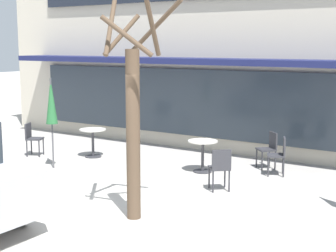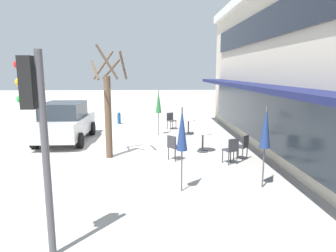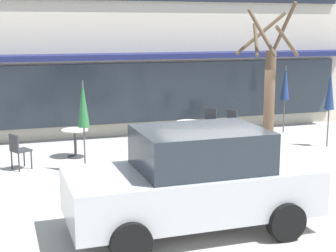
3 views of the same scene
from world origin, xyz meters
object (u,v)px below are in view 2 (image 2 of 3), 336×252
(cafe_chair_1, at_px, (231,149))
(traffic_light_pole, at_px, (37,122))
(cafe_chair_2, at_px, (174,146))
(fire_hydrant, at_px, (119,118))
(patio_umbrella_corner_open, at_px, (182,130))
(street_tree, at_px, (108,108))
(cafe_table_streetside, at_px, (188,124))
(cafe_chair_0, at_px, (171,119))
(cafe_chair_3, at_px, (243,145))
(cafe_table_near_wall, at_px, (203,139))
(patio_umbrella_green_folded, at_px, (266,128))
(patio_umbrella_cream_folded, at_px, (159,102))
(parked_sedan, at_px, (65,122))

(cafe_chair_1, height_order, traffic_light_pole, traffic_light_pole)
(cafe_chair_1, relative_size, cafe_chair_2, 1.00)
(fire_hydrant, bearing_deg, patio_umbrella_corner_open, 15.20)
(patio_umbrella_corner_open, height_order, street_tree, street_tree)
(cafe_table_streetside, xyz_separation_m, street_tree, (3.91, -3.30, 1.28))
(street_tree, distance_m, traffic_light_pole, 5.95)
(cafe_chair_0, relative_size, street_tree, 0.22)
(cafe_chair_0, relative_size, cafe_chair_3, 1.00)
(patio_umbrella_corner_open, relative_size, cafe_chair_0, 2.47)
(cafe_table_streetside, xyz_separation_m, cafe_chair_0, (-1.48, -0.79, 0.01))
(cafe_table_near_wall, bearing_deg, traffic_light_pole, -29.34)
(patio_umbrella_green_folded, bearing_deg, fire_hydrant, -153.87)
(traffic_light_pole, bearing_deg, street_tree, 178.14)
(cafe_table_streetside, bearing_deg, traffic_light_pole, -19.56)
(cafe_chair_1, distance_m, fire_hydrant, 9.41)
(patio_umbrella_cream_folded, xyz_separation_m, cafe_chair_0, (-1.51, 0.69, -1.10))
(cafe_chair_1, xyz_separation_m, cafe_chair_2, (-0.53, -1.90, 0.00))
(cafe_table_streetside, bearing_deg, cafe_chair_3, 17.75)
(cafe_chair_0, xyz_separation_m, cafe_chair_2, (5.86, -0.22, 0.00))
(traffic_light_pole, bearing_deg, cafe_chair_2, 155.49)
(cafe_table_streetside, xyz_separation_m, patio_umbrella_cream_folded, (0.03, -1.48, 1.11))
(patio_umbrella_green_folded, relative_size, fire_hydrant, 3.12)
(parked_sedan, xyz_separation_m, traffic_light_pole, (8.59, 2.15, 1.42))
(cafe_chair_1, xyz_separation_m, traffic_light_pole, (4.92, -4.39, 1.77))
(patio_umbrella_corner_open, distance_m, cafe_chair_3, 3.79)
(cafe_table_near_wall, xyz_separation_m, cafe_chair_1, (1.63, 0.71, 0.01))
(cafe_table_near_wall, distance_m, parked_sedan, 6.18)
(patio_umbrella_green_folded, bearing_deg, patio_umbrella_cream_folded, -158.84)
(traffic_light_pole, bearing_deg, cafe_chair_3, 137.69)
(cafe_table_near_wall, height_order, parked_sedan, parked_sedan)
(patio_umbrella_cream_folded, relative_size, cafe_chair_2, 2.47)
(patio_umbrella_corner_open, bearing_deg, patio_umbrella_green_folded, 94.17)
(cafe_chair_1, bearing_deg, cafe_chair_0, -165.21)
(patio_umbrella_green_folded, bearing_deg, cafe_table_streetside, -170.09)
(patio_umbrella_green_folded, distance_m, patio_umbrella_corner_open, 2.20)
(parked_sedan, xyz_separation_m, street_tree, (2.66, 2.34, 0.91))
(parked_sedan, xyz_separation_m, fire_hydrant, (-4.49, 1.84, -0.53))
(cafe_chair_1, relative_size, fire_hydrant, 1.26)
(patio_umbrella_cream_folded, relative_size, parked_sedan, 0.52)
(cafe_table_near_wall, xyz_separation_m, fire_hydrant, (-6.52, -3.99, -0.16))
(street_tree, bearing_deg, patio_umbrella_corner_open, 35.62)
(cafe_table_streetside, relative_size, cafe_chair_3, 0.85)
(cafe_chair_3, bearing_deg, fire_hydrant, -145.79)
(cafe_chair_3, bearing_deg, patio_umbrella_cream_folded, -146.70)
(cafe_chair_0, xyz_separation_m, fire_hydrant, (-1.76, -3.01, -0.17))
(cafe_table_near_wall, relative_size, street_tree, 0.19)
(patio_umbrella_corner_open, relative_size, cafe_chair_2, 2.47)
(cafe_table_streetside, bearing_deg, cafe_chair_0, -151.99)
(cafe_table_streetside, relative_size, patio_umbrella_cream_folded, 0.35)
(patio_umbrella_cream_folded, distance_m, traffic_light_pole, 10.03)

